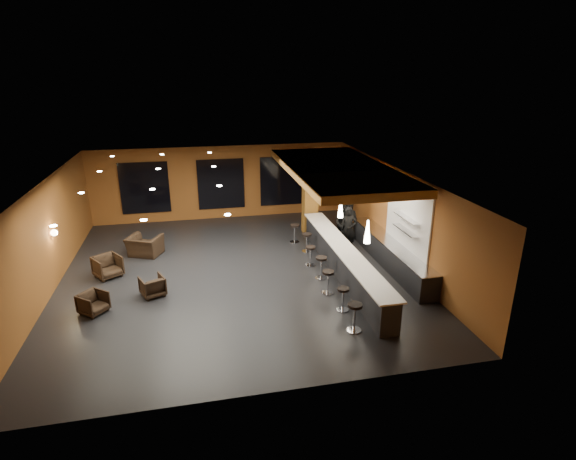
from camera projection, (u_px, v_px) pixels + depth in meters
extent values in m
cube|color=black|center=(236.00, 274.00, 16.08)|extent=(12.00, 13.00, 0.10)
cube|color=black|center=(232.00, 175.00, 14.87)|extent=(12.00, 13.00, 0.10)
cube|color=brown|center=(221.00, 183.00, 21.51)|extent=(12.00, 0.10, 3.50)
cube|color=brown|center=(266.00, 327.00, 9.45)|extent=(12.00, 0.10, 3.50)
cube|color=brown|center=(44.00, 240.00, 14.28)|extent=(0.10, 13.00, 3.50)
cube|color=brown|center=(397.00, 215.00, 16.67)|extent=(0.10, 13.00, 3.50)
cube|color=#B87C36|center=(338.00, 170.00, 16.65)|extent=(3.60, 8.00, 0.28)
cube|color=black|center=(145.00, 188.00, 20.73)|extent=(2.20, 0.06, 2.40)
cube|color=black|center=(221.00, 184.00, 21.42)|extent=(2.20, 0.06, 2.40)
cube|color=black|center=(282.00, 181.00, 22.01)|extent=(2.20, 0.06, 2.40)
cube|color=white|center=(408.00, 217.00, 15.65)|extent=(0.06, 3.20, 2.40)
cube|color=black|center=(343.00, 262.00, 15.70)|extent=(0.60, 8.00, 1.00)
cube|color=silver|center=(344.00, 248.00, 15.52)|extent=(0.78, 8.10, 0.05)
cube|color=black|center=(390.00, 254.00, 16.58)|extent=(0.70, 6.00, 0.86)
cube|color=silver|center=(391.00, 243.00, 16.43)|extent=(0.72, 6.00, 0.03)
cube|color=silver|center=(406.00, 230.00, 15.58)|extent=(0.30, 1.50, 0.03)
cube|color=silver|center=(407.00, 218.00, 15.42)|extent=(0.30, 1.50, 0.03)
cube|color=#8E5C1F|center=(310.00, 194.00, 19.51)|extent=(0.60, 0.60, 3.50)
sphere|color=#FFE5B2|center=(54.00, 233.00, 14.76)|extent=(0.22, 0.22, 0.22)
cone|color=white|center=(367.00, 232.00, 13.24)|extent=(0.20, 0.20, 0.70)
cone|color=white|center=(341.00, 208.00, 15.54)|extent=(0.20, 0.20, 0.70)
cone|color=white|center=(321.00, 190.00, 17.84)|extent=(0.20, 0.20, 0.70)
imported|color=black|center=(348.00, 229.00, 17.86)|extent=(0.74, 0.60, 1.76)
imported|color=black|center=(343.00, 224.00, 18.69)|extent=(0.91, 0.78, 1.61)
imported|color=black|center=(348.00, 220.00, 18.85)|extent=(0.93, 0.65, 1.82)
imported|color=black|center=(93.00, 303.00, 13.33)|extent=(0.99, 0.99, 0.65)
imported|color=black|center=(153.00, 286.00, 14.36)|extent=(0.92, 0.93, 0.65)
imported|color=black|center=(108.00, 267.00, 15.64)|extent=(1.16, 1.17, 0.77)
imported|color=black|center=(145.00, 246.00, 17.48)|extent=(1.52, 1.45, 0.78)
cylinder|color=silver|center=(354.00, 330.00, 12.50)|extent=(0.42, 0.42, 0.03)
cylinder|color=silver|center=(354.00, 318.00, 12.38)|extent=(0.07, 0.07, 0.74)
cylinder|color=black|center=(355.00, 305.00, 12.24)|extent=(0.40, 0.40, 0.08)
cylinder|color=silver|center=(342.00, 310.00, 13.57)|extent=(0.38, 0.38, 0.03)
cylinder|color=silver|center=(343.00, 300.00, 13.46)|extent=(0.07, 0.07, 0.66)
cylinder|color=black|center=(343.00, 289.00, 13.34)|extent=(0.36, 0.36, 0.08)
cylinder|color=silver|center=(327.00, 293.00, 14.59)|extent=(0.40, 0.40, 0.03)
cylinder|color=silver|center=(328.00, 283.00, 14.47)|extent=(0.07, 0.07, 0.70)
cylinder|color=black|center=(328.00, 272.00, 14.34)|extent=(0.38, 0.38, 0.08)
cylinder|color=silver|center=(321.00, 278.00, 15.63)|extent=(0.41, 0.41, 0.03)
cylinder|color=silver|center=(321.00, 268.00, 15.51)|extent=(0.07, 0.07, 0.71)
cylinder|color=black|center=(321.00, 258.00, 15.38)|extent=(0.39, 0.39, 0.08)
cylinder|color=silver|center=(310.00, 265.00, 16.66)|extent=(0.38, 0.38, 0.03)
cylinder|color=silver|center=(310.00, 257.00, 16.54)|extent=(0.07, 0.07, 0.67)
cylinder|color=black|center=(311.00, 248.00, 16.42)|extent=(0.36, 0.36, 0.08)
cylinder|color=silver|center=(307.00, 251.00, 17.92)|extent=(0.39, 0.39, 0.03)
cylinder|color=silver|center=(307.00, 243.00, 17.80)|extent=(0.07, 0.07, 0.68)
cylinder|color=black|center=(307.00, 235.00, 17.68)|extent=(0.37, 0.37, 0.08)
cylinder|color=silver|center=(295.00, 242.00, 18.89)|extent=(0.40, 0.40, 0.03)
cylinder|color=silver|center=(295.00, 234.00, 18.77)|extent=(0.07, 0.07, 0.70)
cylinder|color=black|center=(295.00, 225.00, 18.65)|extent=(0.38, 0.38, 0.08)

